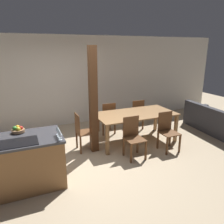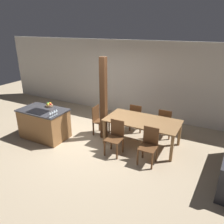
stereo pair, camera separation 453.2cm
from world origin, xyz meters
name	(u,v)px [view 2 (the right image)]	position (x,y,z in m)	size (l,w,h in m)	color
ground_plane	(91,141)	(0.00, 0.00, 0.00)	(16.00, 16.00, 0.00)	tan
wall_back	(127,78)	(0.00, 2.53, 1.35)	(11.20, 0.08, 2.70)	silver
kitchen_island	(44,123)	(-1.34, -0.42, 0.45)	(1.38, 0.85, 0.90)	olive
fruit_bowl	(49,105)	(-1.35, -0.13, 0.94)	(0.22, 0.22, 0.12)	#99704C
wine_glass_near	(50,113)	(-0.72, -0.77, 1.01)	(0.07, 0.07, 0.15)	silver
wine_glass_middle	(52,112)	(-0.72, -0.69, 1.01)	(0.07, 0.07, 0.15)	silver
wine_glass_far	(54,111)	(-0.72, -0.61, 1.01)	(0.07, 0.07, 0.15)	silver
wine_glass_end	(56,110)	(-0.72, -0.52, 1.01)	(0.07, 0.07, 0.15)	silver
dining_table	(142,123)	(1.37, 0.51, 0.66)	(2.02, 1.03, 0.74)	olive
dining_chair_near_left	(115,137)	(0.92, -0.23, 0.47)	(0.40, 0.40, 0.90)	brown
dining_chair_near_right	(149,145)	(1.83, -0.23, 0.47)	(0.40, 0.40, 0.90)	brown
dining_chair_far_left	(137,117)	(0.92, 1.25, 0.47)	(0.40, 0.40, 0.90)	brown
dining_chair_far_right	(165,123)	(1.83, 1.25, 0.47)	(0.40, 0.40, 0.90)	brown
dining_chair_head_end	(99,120)	(-0.01, 0.51, 0.47)	(0.40, 0.40, 0.90)	brown
timber_post	(104,100)	(0.23, 0.39, 1.19)	(0.17, 0.17, 2.38)	#4C2D19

